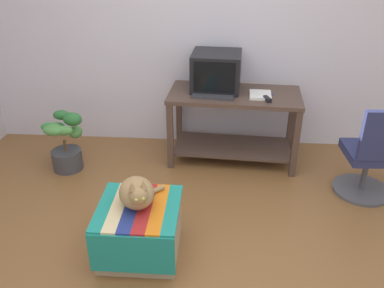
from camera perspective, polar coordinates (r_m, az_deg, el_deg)
ground_plane at (r=3.10m, az=-0.02°, el=-16.59°), size 14.00×14.00×0.00m
back_wall at (r=4.35m, az=1.92°, el=16.30°), size 8.00×0.10×2.60m
desk at (r=4.16m, az=5.83°, el=4.02°), size 1.33×0.70×0.73m
tv_monitor at (r=4.12m, az=3.40°, el=10.06°), size 0.51×0.48×0.37m
keyboard at (r=3.95m, az=2.93°, el=6.70°), size 0.41×0.19×0.02m
book at (r=4.02m, az=9.51°, el=6.77°), size 0.22×0.25×0.02m
ottoman_with_blanket at (r=3.10m, az=-7.30°, el=-11.74°), size 0.59×0.61×0.41m
cat at (r=2.92m, az=-7.67°, el=-6.77°), size 0.34×0.41×0.27m
potted_plant at (r=4.24m, az=-17.24°, el=-0.01°), size 0.38×0.40×0.61m
office_chair at (r=3.91m, az=23.73°, el=-1.81°), size 0.52×0.52×0.89m
stapler at (r=3.91m, az=10.46°, el=6.18°), size 0.07×0.12×0.04m
pen at (r=4.09m, az=10.40°, el=6.92°), size 0.14×0.05×0.01m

